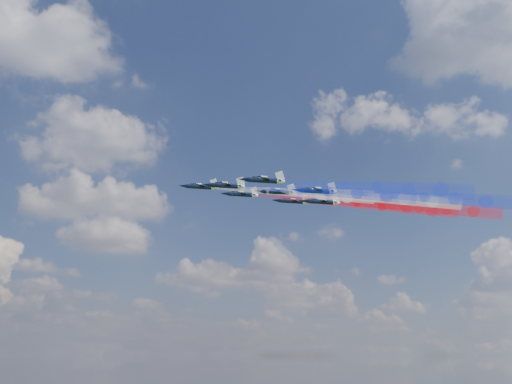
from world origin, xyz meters
name	(u,v)px	position (x,y,z in m)	size (l,w,h in m)	color
jet_lead	(200,187)	(0.40, 22.54, 149.05)	(10.16, 12.70, 3.39)	black
trail_lead	(294,192)	(24.19, 6.70, 145.99)	(4.23, 46.29, 4.23)	white
jet_inner_left	(225,186)	(2.81, 7.18, 145.73)	(10.16, 12.70, 3.39)	black
trail_inner_left	(328,192)	(26.61, -8.66, 142.67)	(4.23, 46.29, 4.23)	#1B33E7
jet_inner_right	(241,194)	(15.02, 25.69, 148.98)	(10.16, 12.70, 3.39)	black
trail_inner_right	(332,200)	(38.82, 9.85, 145.92)	(4.23, 46.29, 4.23)	red
jet_outer_left	(263,180)	(7.23, -8.84, 143.56)	(10.16, 12.70, 3.39)	black
trail_outer_left	(376,187)	(31.02, -24.68, 140.50)	(4.23, 46.29, 4.23)	#1B33E7
jet_center_third	(277,192)	(19.74, 9.23, 146.22)	(10.16, 12.70, 3.39)	black
trail_center_third	(376,198)	(43.54, -6.61, 143.16)	(4.23, 46.29, 4.23)	white
jet_outer_right	(292,201)	(32.78, 25.09, 148.41)	(10.16, 12.70, 3.39)	black
trail_outer_right	(382,207)	(56.58, 9.25, 145.35)	(4.23, 46.29, 4.23)	red
jet_rear_left	(316,191)	(24.35, -5.99, 143.27)	(10.16, 12.70, 3.39)	black
trail_rear_left	(425,197)	(48.14, -21.83, 140.21)	(4.23, 46.29, 4.23)	#1B33E7
jet_rear_right	(321,202)	(34.87, 9.70, 144.88)	(10.16, 12.70, 3.39)	black
trail_rear_right	(419,208)	(58.66, -6.14, 141.82)	(4.23, 46.29, 4.23)	red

